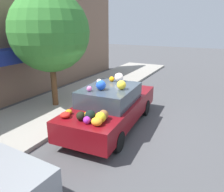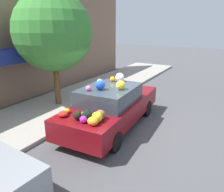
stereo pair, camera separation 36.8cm
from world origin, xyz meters
TOP-DOWN VIEW (x-y plane):
  - ground_plane at (0.00, 0.00)m, footprint 60.00×60.00m
  - sidewalk_curb at (0.00, 2.70)m, footprint 24.00×3.20m
  - building_facade at (-0.02, 4.92)m, footprint 18.00×1.20m
  - street_tree at (0.47, 2.81)m, footprint 3.09×3.09m
  - fire_hydrant at (2.00, 1.58)m, footprint 0.20×0.20m
  - art_car at (-0.06, -0.15)m, footprint 4.68×2.05m

SIDE VIEW (x-z plane):
  - ground_plane at x=0.00m, z-range 0.00..0.00m
  - sidewalk_curb at x=0.00m, z-range 0.00..0.13m
  - fire_hydrant at x=2.00m, z-range 0.12..0.82m
  - art_car at x=-0.06m, z-range -0.12..1.64m
  - building_facade at x=-0.02m, z-range -0.02..5.06m
  - street_tree at x=0.47m, z-range 0.84..5.37m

